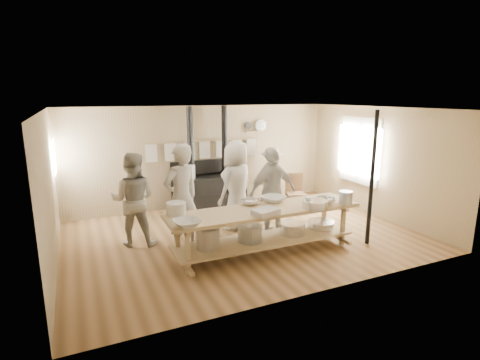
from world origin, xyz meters
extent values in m
plane|color=brown|center=(0.00, 0.00, 0.00)|extent=(7.00, 7.00, 0.00)
plane|color=tan|center=(0.00, 2.50, 1.30)|extent=(7.00, 0.00, 7.00)
plane|color=tan|center=(0.00, -2.50, 1.30)|extent=(7.00, 0.00, 7.00)
plane|color=tan|center=(-3.50, 0.00, 1.30)|extent=(0.00, 5.00, 5.00)
plane|color=tan|center=(3.50, 0.00, 1.30)|extent=(0.00, 5.00, 5.00)
plane|color=#BCAB8C|center=(0.00, 0.00, 2.60)|extent=(7.00, 7.00, 0.00)
cube|color=beige|center=(3.47, 0.60, 1.50)|extent=(0.06, 1.35, 1.65)
plane|color=white|center=(3.43, 0.60, 1.50)|extent=(0.00, 1.50, 1.50)
cube|color=beige|center=(3.42, 0.60, 1.50)|extent=(0.02, 0.03, 1.50)
plane|color=white|center=(-3.45, 2.00, 1.60)|extent=(0.00, 0.90, 0.90)
cube|color=black|center=(0.00, 2.10, 0.42)|extent=(1.80, 0.70, 0.85)
cube|color=black|center=(0.00, 2.10, 0.05)|extent=(1.90, 0.75, 0.10)
cube|color=black|center=(0.00, 2.40, 1.05)|extent=(1.80, 0.12, 0.35)
cylinder|color=black|center=(-0.45, 2.15, 1.73)|extent=(0.15, 0.15, 1.75)
cylinder|color=black|center=(0.45, 2.15, 1.73)|extent=(0.15, 0.15, 1.75)
cylinder|color=#B2B2B7|center=(-0.55, 2.10, 1.02)|extent=(0.36, 0.36, 0.34)
cylinder|color=gray|center=(0.55, 2.05, 1.00)|extent=(0.30, 0.30, 0.30)
cylinder|color=tan|center=(0.00, 2.40, 1.72)|extent=(3.00, 0.04, 0.04)
cube|color=white|center=(-1.35, 2.40, 1.50)|extent=(0.28, 0.01, 0.46)
cube|color=white|center=(-0.90, 2.40, 1.50)|extent=(0.28, 0.01, 0.46)
cube|color=white|center=(-0.45, 2.40, 1.50)|extent=(0.28, 0.01, 0.46)
cube|color=white|center=(0.00, 2.40, 1.50)|extent=(0.28, 0.01, 0.46)
cube|color=white|center=(0.45, 2.40, 1.50)|extent=(0.28, 0.01, 0.46)
cube|color=white|center=(0.90, 2.40, 1.50)|extent=(0.28, 0.01, 0.46)
cube|color=white|center=(1.35, 2.40, 1.50)|extent=(0.28, 0.01, 0.46)
cube|color=tan|center=(1.40, 2.42, 1.90)|extent=(0.50, 0.14, 0.03)
cylinder|color=black|center=(1.25, 2.44, 2.05)|extent=(0.20, 0.04, 0.20)
cylinder|color=silver|center=(1.62, 2.44, 2.05)|extent=(0.32, 0.03, 0.32)
cube|color=tan|center=(0.00, -0.90, 0.82)|extent=(3.60, 0.90, 0.06)
cube|color=tan|center=(0.00, -0.90, 0.25)|extent=(3.40, 0.80, 0.04)
cube|color=tan|center=(0.00, -0.90, 0.20)|extent=(3.30, 0.06, 0.06)
cube|color=tan|center=(-1.55, -1.20, 0.42)|extent=(0.07, 0.07, 0.85)
cube|color=tan|center=(-1.55, -0.60, 0.42)|extent=(0.07, 0.07, 0.85)
cube|color=tan|center=(1.55, -1.20, 0.42)|extent=(0.07, 0.07, 0.85)
cube|color=tan|center=(1.55, -0.60, 0.42)|extent=(0.07, 0.07, 0.85)
cylinder|color=#B2B2B7|center=(-1.10, -0.90, 0.46)|extent=(0.40, 0.40, 0.38)
cylinder|color=gray|center=(-0.30, -0.90, 0.42)|extent=(0.44, 0.44, 0.30)
cylinder|color=silver|center=(0.60, -0.90, 0.38)|extent=(0.48, 0.48, 0.22)
cylinder|color=silver|center=(1.30, -0.90, 0.34)|extent=(0.52, 0.52, 0.14)
cylinder|color=black|center=(2.05, -1.35, 1.30)|extent=(0.08, 0.08, 2.60)
imported|color=#A49F91|center=(-1.33, -0.12, 1.01)|extent=(0.86, 0.71, 2.01)
imported|color=#A49F91|center=(-2.12, 0.49, 0.91)|extent=(1.07, 0.96, 1.81)
imported|color=#A49F91|center=(0.05, 0.50, 0.96)|extent=(1.12, 1.00, 1.92)
imported|color=#A49F91|center=(0.55, -0.18, 0.92)|extent=(1.10, 0.51, 1.83)
imported|color=#A49F91|center=(1.72, 1.95, 0.76)|extent=(1.13, 1.03, 1.53)
cube|color=#533621|center=(1.90, 1.04, 0.23)|extent=(0.56, 0.56, 0.47)
cube|color=#533621|center=(1.97, 1.23, 0.68)|extent=(0.42, 0.19, 0.52)
imported|color=white|center=(-1.55, -1.23, 0.90)|extent=(0.48, 0.48, 0.11)
imported|color=silver|center=(-0.14, -0.57, 0.90)|extent=(0.45, 0.45, 0.11)
imported|color=white|center=(0.36, -0.57, 0.91)|extent=(0.59, 0.59, 0.11)
imported|color=silver|center=(1.19, -1.10, 0.91)|extent=(0.42, 0.42, 0.12)
cube|color=#B2B2B7|center=(-0.16, -1.23, 0.90)|extent=(0.50, 0.40, 0.10)
cylinder|color=silver|center=(0.85, -1.23, 0.92)|extent=(0.61, 0.61, 0.15)
cylinder|color=gray|center=(1.55, -1.23, 0.97)|extent=(0.31, 0.31, 0.24)
cylinder|color=white|center=(-1.55, -0.57, 0.96)|extent=(0.40, 0.40, 0.21)
cylinder|color=white|center=(0.77, -1.14, 0.94)|extent=(0.15, 0.15, 0.19)
camera|label=1|loc=(-3.08, -6.63, 2.86)|focal=28.00mm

